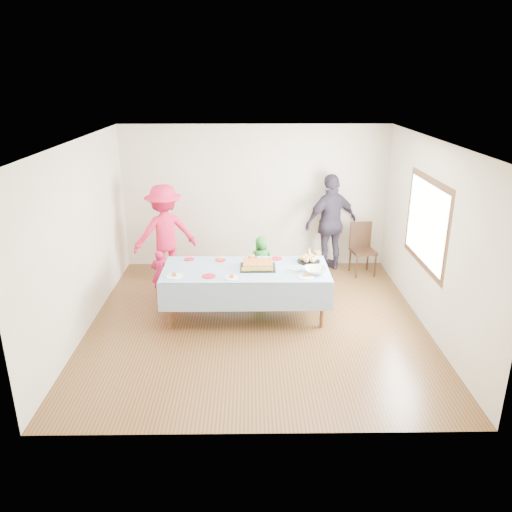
{
  "coord_description": "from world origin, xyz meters",
  "views": [
    {
      "loc": [
        -0.11,
        -6.77,
        3.54
      ],
      "look_at": [
        -0.01,
        0.3,
        0.96
      ],
      "focal_mm": 35.0,
      "sensor_mm": 36.0,
      "label": 1
    }
  ],
  "objects": [
    {
      "name": "ground",
      "position": [
        0.0,
        0.0,
        0.0
      ],
      "size": [
        5.0,
        5.0,
        0.0
      ],
      "primitive_type": "plane",
      "color": "#492F15",
      "rests_on": "ground"
    },
    {
      "name": "plate_red_far_c",
      "position": [
        -0.06,
        0.7,
        0.79
      ],
      "size": [
        0.16,
        0.16,
        0.01
      ],
      "primitive_type": "cylinder",
      "color": "red",
      "rests_on": "party_table"
    },
    {
      "name": "plate_white_left",
      "position": [
        -1.2,
        -0.06,
        0.79
      ],
      "size": [
        0.24,
        0.24,
        0.01
      ],
      "primitive_type": "cylinder",
      "color": "white",
      "rests_on": "party_table"
    },
    {
      "name": "dining_chair",
      "position": [
        1.99,
        2.02,
        0.53
      ],
      "size": [
        0.48,
        0.48,
        0.96
      ],
      "rotation": [
        0.0,
        0.0,
        0.17
      ],
      "color": "black",
      "rests_on": "ground"
    },
    {
      "name": "birthday_cake",
      "position": [
        0.02,
        0.27,
        0.82
      ],
      "size": [
        0.53,
        0.41,
        0.09
      ],
      "color": "black",
      "rests_on": "party_table"
    },
    {
      "name": "adult_left",
      "position": [
        -1.62,
        1.76,
        0.87
      ],
      "size": [
        1.29,
        1.01,
        1.75
      ],
      "primitive_type": "imported",
      "rotation": [
        0.0,
        0.0,
        3.51
      ],
      "color": "#DF1B45",
      "rests_on": "ground"
    },
    {
      "name": "toddler_right",
      "position": [
        0.97,
        0.9,
        0.42
      ],
      "size": [
        0.48,
        0.41,
        0.84
      ],
      "primitive_type": "imported",
      "rotation": [
        0.0,
        0.0,
        3.4
      ],
      "color": "tan",
      "rests_on": "ground"
    },
    {
      "name": "plate_red_far_d",
      "position": [
        0.32,
        0.66,
        0.79
      ],
      "size": [
        0.18,
        0.18,
        0.01
      ],
      "primitive_type": "cylinder",
      "color": "red",
      "rests_on": "party_table"
    },
    {
      "name": "plate_red_far_a",
      "position": [
        -1.07,
        0.65,
        0.79
      ],
      "size": [
        0.16,
        0.16,
        0.01
      ],
      "primitive_type": "cylinder",
      "color": "red",
      "rests_on": "party_table"
    },
    {
      "name": "toddler_mid",
      "position": [
        0.1,
        1.5,
        0.44
      ],
      "size": [
        0.47,
        0.36,
        0.88
      ],
      "primitive_type": "imported",
      "rotation": [
        0.0,
        0.0,
        3.34
      ],
      "color": "#297B2E",
      "rests_on": "ground"
    },
    {
      "name": "plate_red_near",
      "position": [
        -0.7,
        -0.06,
        0.79
      ],
      "size": [
        0.2,
        0.2,
        0.01
      ],
      "primitive_type": "cylinder",
      "color": "red",
      "rests_on": "party_table"
    },
    {
      "name": "fork_pile",
      "position": [
        0.55,
        0.11,
        0.81
      ],
      "size": [
        0.24,
        0.18,
        0.07
      ],
      "primitive_type": null,
      "color": "white",
      "rests_on": "party_table"
    },
    {
      "name": "adult_right",
      "position": [
        1.42,
        2.2,
        0.92
      ],
      "size": [
        1.17,
        0.86,
        1.85
      ],
      "primitive_type": "imported",
      "rotation": [
        0.0,
        0.0,
        3.57
      ],
      "color": "#312A3A",
      "rests_on": "ground"
    },
    {
      "name": "party_hat",
      "position": [
        0.84,
        0.71,
        0.87
      ],
      "size": [
        0.11,
        0.11,
        0.18
      ],
      "primitive_type": "cone",
      "color": "silver",
      "rests_on": "party_table"
    },
    {
      "name": "party_table",
      "position": [
        -0.17,
        0.25,
        0.72
      ],
      "size": [
        2.5,
        1.1,
        0.78
      ],
      "color": "#54301C",
      "rests_on": "ground"
    },
    {
      "name": "toddler_left",
      "position": [
        -1.61,
        0.99,
        0.4
      ],
      "size": [
        0.3,
        0.2,
        0.81
      ],
      "primitive_type": "imported",
      "rotation": [
        0.0,
        0.0,
        3.17
      ],
      "color": "#B51641",
      "rests_on": "ground"
    },
    {
      "name": "punch_bowl",
      "position": [
        0.86,
        0.05,
        0.82
      ],
      "size": [
        0.33,
        0.33,
        0.08
      ],
      "primitive_type": "imported",
      "color": "silver",
      "rests_on": "party_table"
    },
    {
      "name": "room_walls",
      "position": [
        0.05,
        0.0,
        1.77
      ],
      "size": [
        5.04,
        5.04,
        2.72
      ],
      "color": "beige",
      "rests_on": "ground"
    },
    {
      "name": "plate_red_far_b",
      "position": [
        -0.57,
        0.6,
        0.79
      ],
      "size": [
        0.17,
        0.17,
        0.01
      ],
      "primitive_type": "cylinder",
      "color": "red",
      "rests_on": "party_table"
    },
    {
      "name": "plate_white_mid",
      "position": [
        -0.37,
        -0.13,
        0.79
      ],
      "size": [
        0.21,
        0.21,
        0.01
      ],
      "primitive_type": "cylinder",
      "color": "white",
      "rests_on": "party_table"
    },
    {
      "name": "rolls_tray",
      "position": [
        0.82,
        0.52,
        0.82
      ],
      "size": [
        0.36,
        0.36,
        0.11
      ],
      "color": "black",
      "rests_on": "party_table"
    },
    {
      "name": "plate_white_right",
      "position": [
        0.7,
        -0.09,
        0.79
      ],
      "size": [
        0.23,
        0.23,
        0.01
      ],
      "primitive_type": "cylinder",
      "color": "white",
      "rests_on": "party_table"
    }
  ]
}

